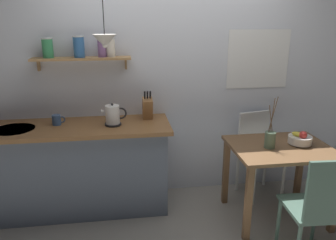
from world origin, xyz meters
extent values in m
plane|color=gray|center=(0.00, 0.00, 0.00)|extent=(14.00, 14.00, 0.00)
cube|color=silver|center=(0.20, 0.65, 1.35)|extent=(6.80, 0.10, 2.70)
cube|color=white|center=(0.92, 0.59, 1.48)|extent=(0.68, 0.01, 0.62)
cube|color=silver|center=(0.92, 0.60, 1.48)|extent=(0.62, 0.01, 0.56)
cube|color=slate|center=(-1.00, 0.32, 0.44)|extent=(1.74, 0.52, 0.88)
cube|color=brown|center=(-1.00, 0.30, 0.90)|extent=(1.83, 0.63, 0.04)
cylinder|color=#B7BABF|center=(-1.55, 0.28, 0.91)|extent=(0.38, 0.38, 0.01)
cube|color=tan|center=(-0.91, 0.49, 1.53)|extent=(0.94, 0.18, 0.02)
cube|color=#99754C|center=(-1.33, 0.57, 1.47)|extent=(0.02, 0.06, 0.12)
cube|color=#99754C|center=(-0.48, 0.57, 1.47)|extent=(0.02, 0.06, 0.12)
cylinder|color=#388E56|center=(-1.21, 0.49, 1.63)|extent=(0.10, 0.10, 0.17)
cylinder|color=silver|center=(-1.21, 0.49, 1.72)|extent=(0.11, 0.11, 0.01)
cylinder|color=#3366A3|center=(-0.92, 0.49, 1.64)|extent=(0.10, 0.10, 0.19)
cylinder|color=silver|center=(-0.92, 0.49, 1.74)|extent=(0.11, 0.11, 0.01)
cylinder|color=#7F5689|center=(-0.71, 0.49, 1.64)|extent=(0.08, 0.08, 0.19)
cylinder|color=silver|center=(-0.71, 0.49, 1.74)|extent=(0.09, 0.09, 0.01)
cylinder|color=beige|center=(-0.62, 0.49, 1.63)|extent=(0.08, 0.08, 0.17)
cylinder|color=silver|center=(-0.62, 0.49, 1.71)|extent=(0.09, 0.09, 0.01)
cube|color=brown|center=(0.92, -0.09, 0.74)|extent=(0.93, 0.74, 0.03)
cube|color=brown|center=(0.51, -0.41, 0.36)|extent=(0.06, 0.06, 0.72)
cube|color=brown|center=(1.34, -0.41, 0.36)|extent=(0.06, 0.06, 0.72)
cube|color=brown|center=(0.51, 0.23, 0.36)|extent=(0.06, 0.06, 0.72)
cube|color=brown|center=(1.34, 0.23, 0.36)|extent=(0.06, 0.06, 0.72)
cube|color=#4C6B5B|center=(0.92, -0.68, 0.45)|extent=(0.41, 0.45, 0.03)
cube|color=#4C6B5B|center=(0.91, -0.88, 0.71)|extent=(0.34, 0.05, 0.49)
cylinder|color=#4C6B5B|center=(1.09, -0.51, 0.22)|extent=(0.03, 0.03, 0.44)
cylinder|color=#4C6B5B|center=(0.77, -0.49, 0.22)|extent=(0.03, 0.03, 0.44)
cube|color=white|center=(0.94, 0.34, 0.44)|extent=(0.50, 0.47, 0.03)
cube|color=white|center=(0.91, 0.52, 0.69)|extent=(0.38, 0.11, 0.46)
cylinder|color=white|center=(0.80, 0.14, 0.22)|extent=(0.03, 0.03, 0.43)
cylinder|color=white|center=(1.16, 0.22, 0.22)|extent=(0.03, 0.03, 0.43)
cylinder|color=white|center=(0.73, 0.46, 0.22)|extent=(0.03, 0.03, 0.43)
cylinder|color=white|center=(1.09, 0.54, 0.22)|extent=(0.03, 0.03, 0.43)
cylinder|color=silver|center=(1.12, -0.07, 0.76)|extent=(0.10, 0.10, 0.01)
cylinder|color=silver|center=(1.12, -0.07, 0.80)|extent=(0.22, 0.22, 0.07)
ellipsoid|color=yellow|center=(1.09, -0.07, 0.86)|extent=(0.11, 0.13, 0.04)
sphere|color=red|center=(1.12, -0.11, 0.86)|extent=(0.07, 0.07, 0.07)
cylinder|color=#567056|center=(0.80, -0.11, 0.83)|extent=(0.10, 0.10, 0.15)
cylinder|color=brown|center=(0.79, -0.10, 1.03)|extent=(0.05, 0.02, 0.25)
cylinder|color=brown|center=(0.80, -0.11, 1.07)|extent=(0.01, 0.04, 0.32)
cylinder|color=brown|center=(0.81, -0.10, 1.07)|extent=(0.08, 0.03, 0.32)
cylinder|color=black|center=(-0.63, 0.27, 0.93)|extent=(0.16, 0.16, 0.02)
cylinder|color=white|center=(-0.63, 0.27, 1.02)|extent=(0.13, 0.13, 0.18)
sphere|color=black|center=(-0.63, 0.27, 1.12)|extent=(0.02, 0.02, 0.02)
cone|color=white|center=(-0.72, 0.27, 1.06)|extent=(0.04, 0.04, 0.04)
torus|color=black|center=(-0.56, 0.27, 1.03)|extent=(0.11, 0.02, 0.11)
cube|color=#9E6B3D|center=(-0.28, 0.44, 1.03)|extent=(0.10, 0.16, 0.22)
cylinder|color=black|center=(-0.31, 0.41, 1.17)|extent=(0.02, 0.03, 0.08)
cylinder|color=black|center=(-0.28, 0.41, 1.17)|extent=(0.02, 0.03, 0.08)
cylinder|color=black|center=(-0.26, 0.41, 1.17)|extent=(0.02, 0.03, 0.08)
cylinder|color=#3D5B89|center=(-1.17, 0.35, 0.97)|extent=(0.08, 0.08, 0.10)
torus|color=#3D5B89|center=(-1.12, 0.35, 0.97)|extent=(0.07, 0.01, 0.07)
cylinder|color=black|center=(-0.66, 0.16, 2.05)|extent=(0.01, 0.01, 0.54)
cone|color=silver|center=(-0.66, 0.16, 1.72)|extent=(0.21, 0.21, 0.11)
sphere|color=white|center=(-0.66, 0.16, 1.68)|extent=(0.04, 0.04, 0.04)
camera|label=1|loc=(-0.54, -2.84, 1.92)|focal=35.73mm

